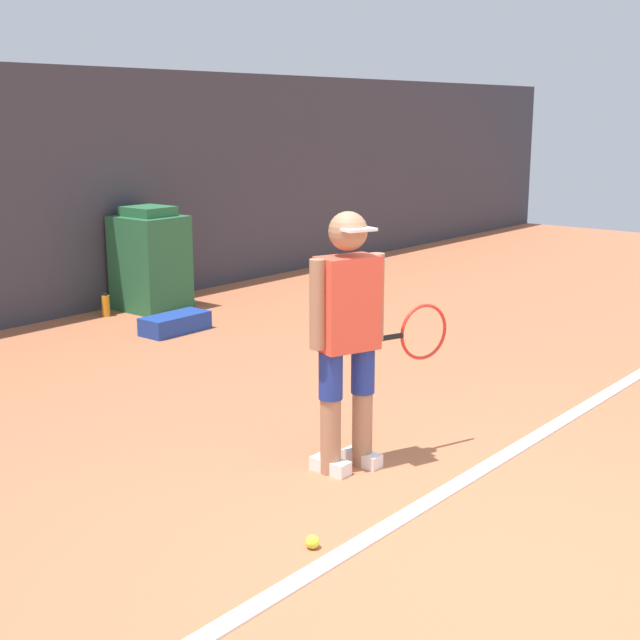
{
  "coord_description": "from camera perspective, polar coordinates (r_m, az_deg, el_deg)",
  "views": [
    {
      "loc": [
        -3.38,
        -1.82,
        2.04
      ],
      "look_at": [
        0.49,
        1.37,
        0.87
      ],
      "focal_mm": 50.0,
      "sensor_mm": 36.0,
      "label": 1
    }
  ],
  "objects": [
    {
      "name": "tennis_ball",
      "position": [
        4.39,
        -0.49,
        -14.01
      ],
      "size": [
        0.07,
        0.07,
        0.07
      ],
      "color": "#D1E533",
      "rests_on": "ground_plane"
    },
    {
      "name": "tennis_player",
      "position": [
        5.04,
        1.91,
        -0.7
      ],
      "size": [
        0.91,
        0.4,
        1.51
      ],
      "rotation": [
        0.0,
        0.0,
        -0.33
      ],
      "color": "#A37556",
      "rests_on": "ground_plane"
    },
    {
      "name": "covered_chair",
      "position": [
        9.52,
        -10.81,
        3.75
      ],
      "size": [
        0.6,
        0.67,
        1.09
      ],
      "color": "#28663D",
      "rests_on": "ground_plane"
    },
    {
      "name": "equipment_bag",
      "position": [
        8.55,
        -9.25,
        -0.21
      ],
      "size": [
        0.67,
        0.3,
        0.17
      ],
      "color": "#1E3D99",
      "rests_on": "ground_plane"
    },
    {
      "name": "ground_plane",
      "position": [
        4.35,
        10.3,
        -15.03
      ],
      "size": [
        24.0,
        24.0,
        0.0
      ],
      "primitive_type": "plane",
      "color": "#B76642"
    },
    {
      "name": "court_baseline",
      "position": [
        4.6,
        4.25,
        -13.11
      ],
      "size": [
        21.6,
        0.1,
        0.01
      ],
      "color": "white",
      "rests_on": "ground_plane"
    },
    {
      "name": "water_bottle",
      "position": [
        9.35,
        -13.55,
        0.91
      ],
      "size": [
        0.08,
        0.08,
        0.24
      ],
      "color": "orange",
      "rests_on": "ground_plane"
    }
  ]
}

